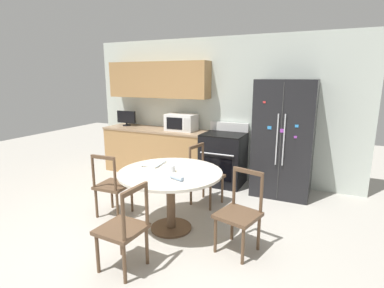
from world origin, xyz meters
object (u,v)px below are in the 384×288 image
(microwave, at_px, (181,122))
(dining_chair_far, at_px, (205,176))
(refrigerator, at_px, (284,138))
(countertop_tv, at_px, (126,118))
(candle_glass, at_px, (172,169))
(dining_chair_near, at_px, (124,229))
(oven_range, at_px, (223,158))
(dining_chair_left, at_px, (112,186))
(dining_chair_right, at_px, (239,214))

(microwave, bearing_deg, dining_chair_far, -47.94)
(refrigerator, relative_size, countertop_tv, 4.31)
(candle_glass, bearing_deg, countertop_tv, 137.67)
(countertop_tv, relative_size, dining_chair_far, 0.48)
(dining_chair_far, bearing_deg, dining_chair_near, 7.00)
(countertop_tv, distance_m, candle_glass, 2.92)
(refrigerator, relative_size, oven_range, 1.72)
(dining_chair_left, height_order, candle_glass, dining_chair_left)
(dining_chair_far, bearing_deg, oven_range, -166.98)
(dining_chair_near, distance_m, candle_glass, 0.99)
(oven_range, height_order, microwave, microwave)
(dining_chair_left, xyz_separation_m, dining_chair_right, (1.82, -0.10, 0.00))
(dining_chair_far, bearing_deg, candle_glass, 6.26)
(microwave, relative_size, dining_chair_right, 0.62)
(refrigerator, height_order, dining_chair_far, refrigerator)
(dining_chair_left, bearing_deg, candle_glass, -2.84)
(microwave, bearing_deg, oven_range, -4.41)
(dining_chair_near, height_order, dining_chair_right, same)
(refrigerator, height_order, candle_glass, refrigerator)
(microwave, height_order, countertop_tv, microwave)
(microwave, relative_size, candle_glass, 7.30)
(countertop_tv, xyz_separation_m, dining_chair_left, (1.21, -1.96, -0.63))
(dining_chair_left, bearing_deg, oven_range, 59.62)
(dining_chair_left, distance_m, dining_chair_right, 1.83)
(dining_chair_right, xyz_separation_m, candle_glass, (-0.89, 0.10, 0.36))
(oven_range, distance_m, dining_chair_left, 2.11)
(microwave, bearing_deg, refrigerator, -3.12)
(refrigerator, xyz_separation_m, microwave, (-1.90, 0.10, 0.13))
(microwave, bearing_deg, countertop_tv, 179.05)
(candle_glass, bearing_deg, oven_range, 89.34)
(countertop_tv, height_order, dining_chair_right, countertop_tv)
(countertop_tv, xyz_separation_m, dining_chair_far, (2.21, -1.04, -0.63))
(countertop_tv, height_order, dining_chair_near, countertop_tv)
(dining_chair_far, bearing_deg, dining_chair_left, -36.99)
(oven_range, xyz_separation_m, dining_chair_far, (0.04, -0.95, -0.03))
(candle_glass, bearing_deg, dining_chair_right, -6.69)
(dining_chair_right, bearing_deg, dining_chair_near, 55.53)
(dining_chair_right, bearing_deg, countertop_tv, -19.63)
(refrigerator, relative_size, dining_chair_near, 2.06)
(microwave, xyz_separation_m, dining_chair_near, (0.81, -2.85, -0.62))
(countertop_tv, relative_size, dining_chair_right, 0.48)
(dining_chair_far, bearing_deg, dining_chair_right, 49.44)
(countertop_tv, distance_m, dining_chair_left, 2.39)
(dining_chair_far, distance_m, dining_chair_right, 1.31)
(microwave, bearing_deg, dining_chair_near, -74.04)
(dining_chair_near, relative_size, candle_glass, 11.78)
(microwave, xyz_separation_m, dining_chair_far, (0.92, -1.02, -0.62))
(refrigerator, height_order, dining_chair_right, refrigerator)
(dining_chair_near, bearing_deg, countertop_tv, 39.61)
(dining_chair_near, bearing_deg, dining_chair_right, -45.63)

